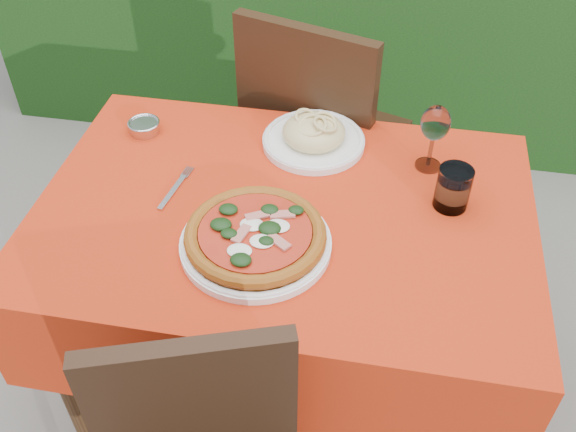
% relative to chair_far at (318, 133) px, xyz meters
% --- Properties ---
extents(ground, '(60.00, 60.00, 0.00)m').
position_rel_chair_far_xyz_m(ground, '(-0.01, -0.58, -0.58)').
color(ground, slate).
rests_on(ground, ground).
extents(dining_table, '(1.26, 0.86, 0.75)m').
position_rel_chair_far_xyz_m(dining_table, '(-0.01, -0.58, 0.02)').
color(dining_table, '#452D16').
rests_on(dining_table, ground).
extents(chair_far, '(0.57, 0.57, 1.01)m').
position_rel_chair_far_xyz_m(chair_far, '(0.00, 0.00, 0.00)').
color(chair_far, black).
rests_on(chair_far, ground).
extents(pizza_plate, '(0.36, 0.36, 0.07)m').
position_rel_chair_far_xyz_m(pizza_plate, '(-0.05, -0.72, 0.20)').
color(pizza_plate, white).
rests_on(pizza_plate, dining_table).
extents(pasta_plate, '(0.29, 0.29, 0.08)m').
position_rel_chair_far_xyz_m(pasta_plate, '(0.02, -0.30, 0.20)').
color(pasta_plate, white).
rests_on(pasta_plate, dining_table).
extents(water_glass, '(0.09, 0.09, 0.11)m').
position_rel_chair_far_xyz_m(water_glass, '(0.40, -0.49, 0.22)').
color(water_glass, silver).
rests_on(water_glass, dining_table).
extents(wine_glass, '(0.08, 0.08, 0.19)m').
position_rel_chair_far_xyz_m(wine_glass, '(0.35, -0.34, 0.30)').
color(wine_glass, silver).
rests_on(wine_glass, dining_table).
extents(fork, '(0.05, 0.20, 0.01)m').
position_rel_chair_far_xyz_m(fork, '(-0.31, -0.57, 0.17)').
color(fork, silver).
rests_on(fork, dining_table).
extents(steel_ramekin, '(0.09, 0.09, 0.03)m').
position_rel_chair_far_xyz_m(steel_ramekin, '(-0.47, -0.32, 0.19)').
color(steel_ramekin, silver).
rests_on(steel_ramekin, dining_table).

